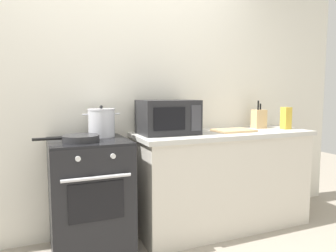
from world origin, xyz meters
The scene contains 10 objects.
back_wall centered at (0.30, 0.97, 1.25)m, with size 4.40×0.10×2.50m, color silver.
lower_cabinet_right centered at (0.90, 0.62, 0.44)m, with size 1.64×0.56×0.88m, color beige.
countertop_right centered at (0.90, 0.62, 0.90)m, with size 1.70×0.60×0.04m, color beige.
stove centered at (-0.35, 0.60, 0.46)m, with size 0.60×0.64×0.92m.
stock_pot centered at (-0.22, 0.73, 1.04)m, with size 0.31×0.22×0.26m.
frying_pan centered at (-0.42, 0.52, 0.95)m, with size 0.47×0.27×0.05m.
microwave centered at (0.35, 0.68, 1.07)m, with size 0.50×0.37×0.30m.
cutting_board centered at (0.99, 0.60, 0.93)m, with size 0.36×0.26×0.02m, color tan.
knife_block centered at (1.40, 0.74, 1.02)m, with size 0.13×0.10×0.28m.
pasta_box centered at (1.59, 0.57, 1.03)m, with size 0.08×0.08×0.22m, color gold.
Camera 1 is at (-0.72, -1.88, 1.29)m, focal length 33.77 mm.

